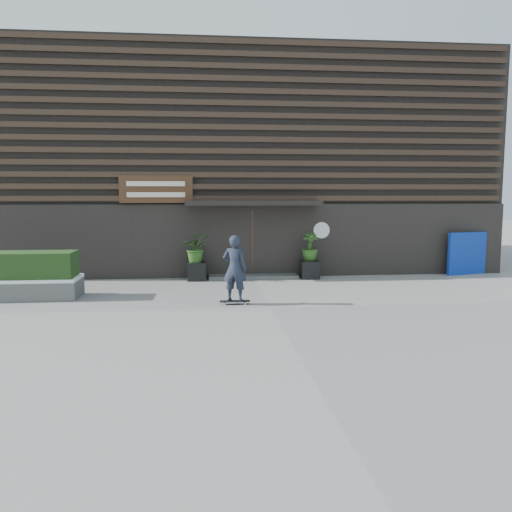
{
  "coord_description": "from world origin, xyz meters",
  "views": [
    {
      "loc": [
        -1.66,
        -12.83,
        2.86
      ],
      "look_at": [
        -0.19,
        1.79,
        1.1
      ],
      "focal_mm": 36.69,
      "sensor_mm": 36.0,
      "label": 1
    }
  ],
  "objects": [
    {
      "name": "raised_bed",
      "position": [
        -6.84,
        1.85,
        0.25
      ],
      "size": [
        3.5,
        1.2,
        0.5
      ],
      "primitive_type": "cube",
      "color": "#4C4C49",
      "rests_on": "ground"
    },
    {
      "name": "planter_pot_right",
      "position": [
        1.9,
        4.4,
        0.3
      ],
      "size": [
        0.6,
        0.6,
        0.6
      ],
      "primitive_type": "cube",
      "color": "black",
      "rests_on": "ground"
    },
    {
      "name": "entrance_step",
      "position": [
        0.0,
        4.6,
        0.06
      ],
      "size": [
        3.0,
        0.8,
        0.12
      ],
      "primitive_type": "cube",
      "color": "#454543",
      "rests_on": "ground"
    },
    {
      "name": "blue_tarp",
      "position": [
        7.62,
        4.7,
        0.75
      ],
      "size": [
        1.58,
        0.53,
        1.5
      ],
      "primitive_type": "cube",
      "rotation": [
        0.0,
        0.0,
        0.26
      ],
      "color": "#0B2B97",
      "rests_on": "ground"
    },
    {
      "name": "skateboarder",
      "position": [
        -0.87,
        0.48,
        0.94
      ],
      "size": [
        0.78,
        0.59,
        1.81
      ],
      "color": "black",
      "rests_on": "ground"
    },
    {
      "name": "bamboo_right",
      "position": [
        1.9,
        4.4,
        1.08
      ],
      "size": [
        0.54,
        0.54,
        0.96
      ],
      "primitive_type": "imported",
      "color": "#2D591E",
      "rests_on": "planter_pot_right"
    },
    {
      "name": "bamboo_left",
      "position": [
        -1.9,
        4.4,
        1.08
      ],
      "size": [
        0.86,
        0.75,
        0.96
      ],
      "primitive_type": "imported",
      "color": "#2D591E",
      "rests_on": "planter_pot_left"
    },
    {
      "name": "building",
      "position": [
        -0.0,
        9.96,
        3.99
      ],
      "size": [
        18.0,
        11.0,
        8.0
      ],
      "color": "black",
      "rests_on": "ground"
    },
    {
      "name": "planter_pot_left",
      "position": [
        -1.9,
        4.4,
        0.3
      ],
      "size": [
        0.6,
        0.6,
        0.6
      ],
      "primitive_type": "cube",
      "color": "black",
      "rests_on": "ground"
    },
    {
      "name": "snow_layer",
      "position": [
        -6.84,
        1.85,
        0.54
      ],
      "size": [
        3.5,
        1.2,
        0.08
      ],
      "primitive_type": "cube",
      "color": "white",
      "rests_on": "raised_bed"
    },
    {
      "name": "ground",
      "position": [
        0.0,
        0.0,
        0.0
      ],
      "size": [
        80.0,
        80.0,
        0.0
      ],
      "primitive_type": "plane",
      "color": "gray",
      "rests_on": "ground"
    },
    {
      "name": "hedge",
      "position": [
        -6.84,
        1.85,
        0.93
      ],
      "size": [
        3.3,
        1.0,
        0.7
      ],
      "primitive_type": "cube",
      "color": "#1A3613",
      "rests_on": "snow_layer"
    }
  ]
}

